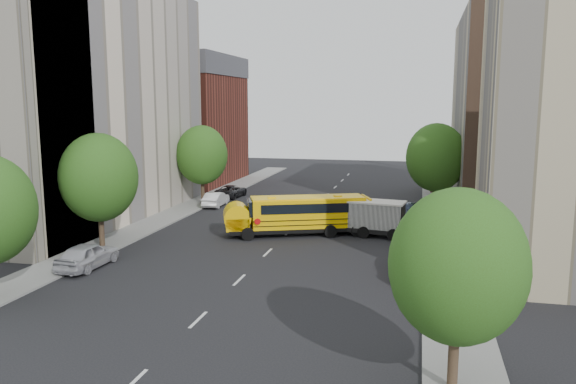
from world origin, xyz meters
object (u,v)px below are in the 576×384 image
(parked_car_0, at_px, (87,255))
(street_tree_1, at_px, (99,178))
(school_bus, at_px, (297,213))
(parked_car_4, at_px, (408,210))
(parked_car_2, at_px, (231,191))
(street_tree_2, at_px, (202,155))
(street_tree_3, at_px, (458,267))
(safari_truck, at_px, (365,217))
(parked_car_1, at_px, (216,199))
(street_tree_4, at_px, (436,158))
(street_tree_5, at_px, (433,151))
(parked_car_3, at_px, (413,262))

(parked_car_0, bearing_deg, street_tree_1, -69.04)
(school_bus, xyz_separation_m, parked_car_4, (7.99, 8.25, -0.97))
(parked_car_0, distance_m, parked_car_2, 26.28)
(street_tree_1, distance_m, street_tree_2, 18.00)
(street_tree_3, distance_m, parked_car_0, 23.24)
(street_tree_1, relative_size, parked_car_0, 1.70)
(safari_truck, bearing_deg, street_tree_1, -144.72)
(safari_truck, height_order, parked_car_1, safari_truck)
(parked_car_1, relative_size, parked_car_2, 0.90)
(street_tree_2, bearing_deg, street_tree_1, -90.00)
(safari_truck, height_order, parked_car_0, safari_truck)
(street_tree_1, height_order, street_tree_3, street_tree_1)
(street_tree_3, bearing_deg, parked_car_0, 153.82)
(school_bus, relative_size, parked_car_1, 2.51)
(street_tree_1, height_order, parked_car_0, street_tree_1)
(street_tree_4, height_order, street_tree_5, street_tree_4)
(school_bus, xyz_separation_m, parked_car_2, (-10.41, 14.98, -1.00))
(street_tree_1, relative_size, street_tree_4, 0.98)
(parked_car_1, distance_m, parked_car_4, 18.18)
(street_tree_4, xyz_separation_m, parked_car_1, (-20.32, -0.87, -4.38))
(safari_truck, distance_m, parked_car_1, 17.42)
(street_tree_4, distance_m, parked_car_4, 5.43)
(street_tree_1, height_order, school_bus, street_tree_1)
(street_tree_2, bearing_deg, street_tree_5, 28.61)
(school_bus, xyz_separation_m, safari_truck, (4.99, 1.08, -0.25))
(street_tree_1, bearing_deg, street_tree_5, 53.75)
(safari_truck, bearing_deg, street_tree_5, 84.78)
(street_tree_1, relative_size, street_tree_2, 1.03)
(street_tree_1, xyz_separation_m, street_tree_4, (22.00, 18.00, 0.12))
(school_bus, bearing_deg, street_tree_1, -169.72)
(street_tree_2, relative_size, parked_car_1, 1.82)
(safari_truck, distance_m, parked_car_2, 20.75)
(street_tree_1, height_order, street_tree_4, street_tree_4)
(safari_truck, xyz_separation_m, parked_car_4, (3.01, 7.17, -0.72))
(safari_truck, bearing_deg, parked_car_2, 146.33)
(school_bus, distance_m, safari_truck, 5.11)
(parked_car_0, bearing_deg, safari_truck, -140.09)
(street_tree_1, relative_size, parked_car_4, 1.96)
(street_tree_3, xyz_separation_m, parked_car_0, (-20.60, 10.13, -3.66))
(school_bus, relative_size, safari_truck, 1.64)
(street_tree_4, distance_m, parked_car_0, 30.35)
(parked_car_3, bearing_deg, street_tree_4, 85.32)
(street_tree_2, bearing_deg, parked_car_3, -42.61)
(street_tree_3, bearing_deg, street_tree_4, 90.00)
(parked_car_2, distance_m, parked_car_4, 19.59)
(street_tree_3, bearing_deg, street_tree_5, 90.00)
(street_tree_2, distance_m, parked_car_4, 20.36)
(street_tree_1, bearing_deg, parked_car_3, -2.23)
(parked_car_2, bearing_deg, street_tree_5, -155.41)
(parked_car_2, height_order, parked_car_4, parked_car_4)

